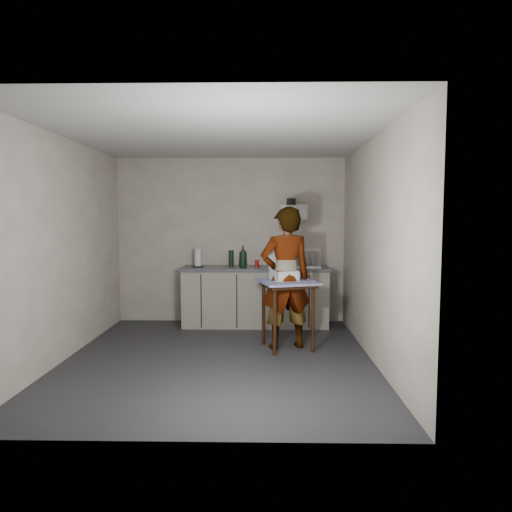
{
  "coord_description": "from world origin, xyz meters",
  "views": [
    {
      "loc": [
        0.54,
        -5.25,
        1.66
      ],
      "look_at": [
        0.43,
        0.45,
        1.18
      ],
      "focal_mm": 32.0,
      "sensor_mm": 36.0,
      "label": 1
    }
  ],
  "objects_px": {
    "soda_can": "(257,263)",
    "dish_rack": "(307,263)",
    "side_table": "(288,289)",
    "dark_bottle": "(231,259)",
    "kitchen_counter": "(255,298)",
    "paper_towel": "(198,258)",
    "standing_man": "(286,278)",
    "soap_bottle": "(243,256)",
    "bakery_box": "(283,272)"
  },
  "relations": [
    {
      "from": "soap_bottle",
      "to": "bakery_box",
      "type": "relative_size",
      "value": 0.78
    },
    {
      "from": "soda_can",
      "to": "soap_bottle",
      "type": "bearing_deg",
      "value": -171.33
    },
    {
      "from": "dark_bottle",
      "to": "dish_rack",
      "type": "height_order",
      "value": "dish_rack"
    },
    {
      "from": "side_table",
      "to": "dark_bottle",
      "type": "distance_m",
      "value": 1.5
    },
    {
      "from": "soda_can",
      "to": "paper_towel",
      "type": "distance_m",
      "value": 0.91
    },
    {
      "from": "dish_rack",
      "to": "bakery_box",
      "type": "xyz_separation_m",
      "value": [
        -0.41,
        -1.19,
        -0.01
      ]
    },
    {
      "from": "kitchen_counter",
      "to": "dish_rack",
      "type": "bearing_deg",
      "value": 2.66
    },
    {
      "from": "side_table",
      "to": "dish_rack",
      "type": "xyz_separation_m",
      "value": [
        0.36,
        1.28,
        0.21
      ]
    },
    {
      "from": "standing_man",
      "to": "paper_towel",
      "type": "bearing_deg",
      "value": -57.53
    },
    {
      "from": "soda_can",
      "to": "standing_man",
      "type": "bearing_deg",
      "value": -72.04
    },
    {
      "from": "soap_bottle",
      "to": "bakery_box",
      "type": "bearing_deg",
      "value": -62.66
    },
    {
      "from": "paper_towel",
      "to": "bakery_box",
      "type": "bearing_deg",
      "value": -42.06
    },
    {
      "from": "side_table",
      "to": "kitchen_counter",
      "type": "bearing_deg",
      "value": 93.03
    },
    {
      "from": "dark_bottle",
      "to": "bakery_box",
      "type": "height_order",
      "value": "bakery_box"
    },
    {
      "from": "standing_man",
      "to": "bakery_box",
      "type": "relative_size",
      "value": 4.22
    },
    {
      "from": "bakery_box",
      "to": "paper_towel",
      "type": "bearing_deg",
      "value": 118.5
    },
    {
      "from": "standing_man",
      "to": "bakery_box",
      "type": "height_order",
      "value": "standing_man"
    },
    {
      "from": "standing_man",
      "to": "paper_towel",
      "type": "height_order",
      "value": "standing_man"
    },
    {
      "from": "side_table",
      "to": "soda_can",
      "type": "relative_size",
      "value": 7.84
    },
    {
      "from": "soda_can",
      "to": "bakery_box",
      "type": "height_order",
      "value": "bakery_box"
    },
    {
      "from": "paper_towel",
      "to": "dish_rack",
      "type": "xyz_separation_m",
      "value": [
        1.68,
        0.05,
        -0.07
      ]
    },
    {
      "from": "standing_man",
      "to": "soap_bottle",
      "type": "bearing_deg",
      "value": -77.47
    },
    {
      "from": "kitchen_counter",
      "to": "dark_bottle",
      "type": "distance_m",
      "value": 0.71
    },
    {
      "from": "paper_towel",
      "to": "soda_can",
      "type": "bearing_deg",
      "value": -0.33
    },
    {
      "from": "dark_bottle",
      "to": "dish_rack",
      "type": "relative_size",
      "value": 0.65
    },
    {
      "from": "kitchen_counter",
      "to": "dark_bottle",
      "type": "xyz_separation_m",
      "value": [
        -0.37,
        0.0,
        0.61
      ]
    },
    {
      "from": "kitchen_counter",
      "to": "dark_bottle",
      "type": "height_order",
      "value": "dark_bottle"
    },
    {
      "from": "side_table",
      "to": "soap_bottle",
      "type": "height_order",
      "value": "soap_bottle"
    },
    {
      "from": "dark_bottle",
      "to": "paper_towel",
      "type": "relative_size",
      "value": 0.91
    },
    {
      "from": "bakery_box",
      "to": "side_table",
      "type": "bearing_deg",
      "value": -79.44
    },
    {
      "from": "dish_rack",
      "to": "bakery_box",
      "type": "relative_size",
      "value": 0.92
    },
    {
      "from": "dark_bottle",
      "to": "bakery_box",
      "type": "bearing_deg",
      "value": -56.85
    },
    {
      "from": "paper_towel",
      "to": "dish_rack",
      "type": "relative_size",
      "value": 0.72
    },
    {
      "from": "standing_man",
      "to": "paper_towel",
      "type": "distance_m",
      "value": 1.77
    },
    {
      "from": "soap_bottle",
      "to": "kitchen_counter",
      "type": "bearing_deg",
      "value": 14.75
    },
    {
      "from": "side_table",
      "to": "standing_man",
      "type": "relative_size",
      "value": 0.48
    },
    {
      "from": "soap_bottle",
      "to": "dark_bottle",
      "type": "distance_m",
      "value": 0.19
    },
    {
      "from": "bakery_box",
      "to": "dish_rack",
      "type": "bearing_deg",
      "value": 51.56
    },
    {
      "from": "standing_man",
      "to": "dish_rack",
      "type": "relative_size",
      "value": 4.57
    },
    {
      "from": "soda_can",
      "to": "dish_rack",
      "type": "xyz_separation_m",
      "value": [
        0.77,
        0.05,
        0.01
      ]
    },
    {
      "from": "side_table",
      "to": "dish_rack",
      "type": "height_order",
      "value": "dish_rack"
    },
    {
      "from": "kitchen_counter",
      "to": "dish_rack",
      "type": "xyz_separation_m",
      "value": [
        0.79,
        0.04,
        0.55
      ]
    },
    {
      "from": "kitchen_counter",
      "to": "soda_can",
      "type": "height_order",
      "value": "soda_can"
    },
    {
      "from": "paper_towel",
      "to": "kitchen_counter",
      "type": "bearing_deg",
      "value": 0.78
    },
    {
      "from": "soap_bottle",
      "to": "standing_man",
      "type": "bearing_deg",
      "value": -62.8
    },
    {
      "from": "kitchen_counter",
      "to": "soap_bottle",
      "type": "distance_m",
      "value": 0.68
    },
    {
      "from": "bakery_box",
      "to": "kitchen_counter",
      "type": "bearing_deg",
      "value": 88.95
    },
    {
      "from": "kitchen_counter",
      "to": "soap_bottle",
      "type": "relative_size",
      "value": 6.76
    },
    {
      "from": "soap_bottle",
      "to": "paper_towel",
      "type": "height_order",
      "value": "soap_bottle"
    },
    {
      "from": "soap_bottle",
      "to": "dish_rack",
      "type": "bearing_deg",
      "value": 5.02
    }
  ]
}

